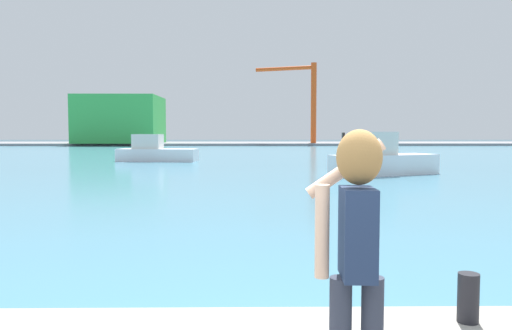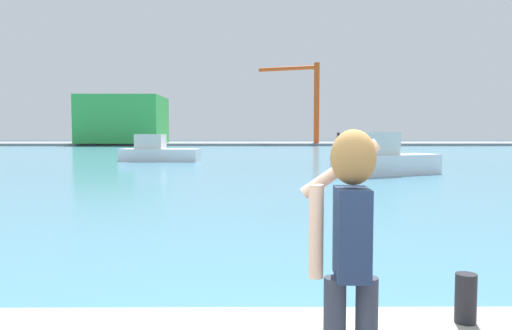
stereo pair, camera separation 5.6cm
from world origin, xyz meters
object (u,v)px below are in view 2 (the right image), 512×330
object	(u,v)px
warehouse_left	(124,120)
port_crane	(308,93)
person_photographer	(350,238)
boat_moored	(158,152)
harbor_bollard	(466,298)
boat_moored_2	(384,160)

from	to	relation	value
warehouse_left	port_crane	bearing A→B (deg)	-0.35
person_photographer	boat_moored	xyz separation A→B (m)	(-7.97, 35.54, -0.81)
boat_moored	person_photographer	bearing A→B (deg)	-70.74
harbor_bollard	warehouse_left	distance (m)	89.26
person_photographer	boat_moored_2	size ratio (longest dim) A/B	0.28
harbor_bollard	boat_moored	world-z (taller)	boat_moored
warehouse_left	person_photographer	bearing A→B (deg)	-74.66
harbor_bollard	boat_moored	size ratio (longest dim) A/B	0.07
boat_moored	warehouse_left	distance (m)	53.90
person_photographer	port_crane	xyz separation A→B (m)	(9.48, 86.70, 7.75)
harbor_bollard	port_crane	bearing A→B (deg)	84.54
person_photographer	boat_moored_2	xyz separation A→B (m)	(6.30, 22.81, -0.75)
harbor_bollard	boat_moored_2	xyz separation A→B (m)	(4.97, 21.46, 0.09)
boat_moored	boat_moored_2	world-z (taller)	boat_moored_2
harbor_bollard	boat_moored	xyz separation A→B (m)	(-9.29, 34.19, 0.03)
person_photographer	port_crane	bearing A→B (deg)	-3.00
person_photographer	boat_moored	bearing A→B (deg)	15.87
person_photographer	warehouse_left	size ratio (longest dim) A/B	0.12
port_crane	warehouse_left	bearing A→B (deg)	179.65
boat_moored_2	port_crane	world-z (taller)	port_crane
warehouse_left	boat_moored_2	bearing A→B (deg)	-64.82
person_photographer	harbor_bollard	distance (m)	2.07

